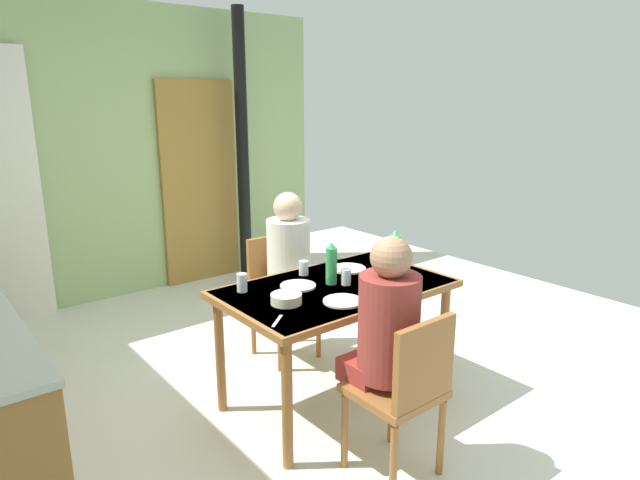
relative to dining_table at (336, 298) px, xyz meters
The scene contains 20 objects.
ground_plane 0.74m from the dining_table, 155.19° to the left, with size 6.82×6.82×0.00m, color silver.
wall_back 2.84m from the dining_table, 95.62° to the left, with size 4.18×0.10×2.66m, color #9DBB7D.
door_wooden 2.73m from the dining_table, 79.84° to the left, with size 0.80×0.05×2.00m, color olive.
stove_pipe_column 2.62m from the dining_table, 71.01° to the left, with size 0.12×0.12×2.66m, color black.
dining_table is the anchor object (origin of this frame).
chair_near_diner 0.81m from the dining_table, 105.45° to the right, with size 0.40×0.40×0.87m.
chair_far_diner 0.79m from the dining_table, 81.36° to the left, with size 0.40×0.40×0.87m.
person_near_diner 0.67m from the dining_table, 108.59° to the right, with size 0.30×0.37×0.77m.
person_far_diner 0.65m from the dining_table, 79.53° to the left, with size 0.30×0.37×0.77m.
water_bottle_green_near 0.21m from the dining_table, 87.71° to the left, with size 0.07×0.07×0.26m.
water_bottle_green_far 0.49m from the dining_table, ahead, with size 0.08×0.08×0.28m.
serving_bowl_center 0.41m from the dining_table, behind, with size 0.17×0.17×0.06m, color #EEE5C4.
dinner_plate_near_left 0.36m from the dining_table, 35.53° to the right, with size 0.22×0.22×0.01m, color white.
dinner_plate_near_right 0.24m from the dining_table, 146.37° to the left, with size 0.21×0.21×0.01m, color white.
dinner_plate_far_center 0.28m from the dining_table, 122.21° to the right, with size 0.22×0.22×0.01m, color white.
dinner_plate_far_side 0.34m from the dining_table, 35.25° to the left, with size 0.23×0.23×0.01m, color white.
drinking_glass_by_near_diner 0.14m from the dining_table, 20.56° to the right, with size 0.06×0.06×0.10m, color silver.
drinking_glass_by_far_diner 0.31m from the dining_table, 95.09° to the left, with size 0.06×0.06×0.09m, color silver.
drinking_glass_spare_center 0.57m from the dining_table, 151.71° to the left, with size 0.06×0.06×0.11m, color silver.
cutlery_knife_near 0.62m from the dining_table, 158.88° to the right, with size 0.15×0.02×0.00m, color silver.
Camera 1 is at (-1.74, -2.47, 1.85)m, focal length 30.87 mm.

